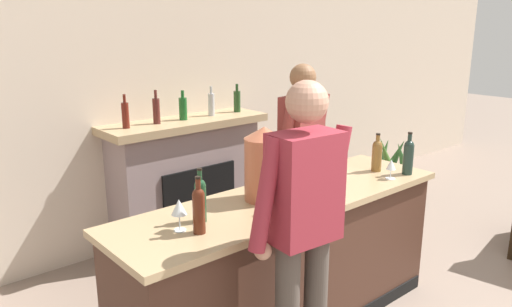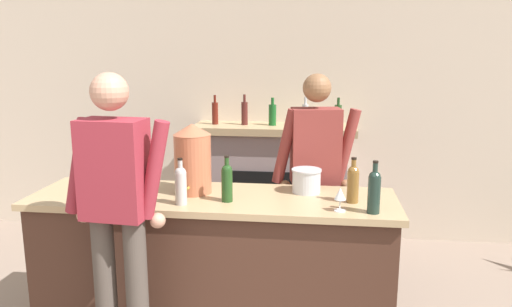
{
  "view_description": "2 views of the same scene",
  "coord_description": "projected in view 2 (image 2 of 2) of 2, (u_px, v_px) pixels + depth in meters",
  "views": [
    {
      "loc": [
        -2.22,
        -0.07,
        2.07
      ],
      "look_at": [
        -0.21,
        2.28,
        1.24
      ],
      "focal_mm": 35.0,
      "sensor_mm": 36.0,
      "label": 1
    },
    {
      "loc": [
        0.63,
        -1.02,
        1.92
      ],
      "look_at": [
        0.16,
        2.64,
        1.15
      ],
      "focal_mm": 35.0,
      "sensor_mm": 36.0,
      "label": 2
    }
  ],
  "objects": [
    {
      "name": "wall_back_panel",
      "position": [
        257.0,
        103.0,
        5.09
      ],
      "size": [
        12.0,
        0.07,
        2.75
      ],
      "color": "beige",
      "rests_on": "ground_plane"
    },
    {
      "name": "bar_counter",
      "position": [
        214.0,
        262.0,
        3.44
      ],
      "size": [
        2.45,
        0.7,
        0.95
      ],
      "color": "#42271C",
      "rests_on": "ground_plane"
    },
    {
      "name": "fireplace_stone",
      "position": [
        274.0,
        183.0,
        4.97
      ],
      "size": [
        1.57,
        0.52,
        1.49
      ],
      "color": "gray",
      "rests_on": "ground_plane"
    },
    {
      "name": "person_customer",
      "position": [
        117.0,
        214.0,
        2.84
      ],
      "size": [
        0.66,
        0.33,
        1.8
      ],
      "color": "#483E37",
      "rests_on": "ground_plane"
    },
    {
      "name": "person_bartender",
      "position": [
        315.0,
        177.0,
        3.77
      ],
      "size": [
        0.65,
        0.35,
        1.75
      ],
      "color": "#303E43",
      "rests_on": "ground_plane"
    },
    {
      "name": "copper_dispenser",
      "position": [
        193.0,
        158.0,
        3.37
      ],
      "size": [
        0.26,
        0.29,
        0.48
      ],
      "color": "#B86343",
      "rests_on": "bar_counter"
    },
    {
      "name": "ice_bucket_steel",
      "position": [
        306.0,
        181.0,
        3.41
      ],
      "size": [
        0.2,
        0.2,
        0.16
      ],
      "color": "silver",
      "rests_on": "bar_counter"
    },
    {
      "name": "wine_bottle_rose_blush",
      "position": [
        97.0,
        176.0,
        3.31
      ],
      "size": [
        0.07,
        0.07,
        0.32
      ],
      "color": "#4F2012",
      "rests_on": "bar_counter"
    },
    {
      "name": "wine_bottle_merlot_tall",
      "position": [
        227.0,
        181.0,
        3.2
      ],
      "size": [
        0.07,
        0.07,
        0.3
      ],
      "color": "#1F411A",
      "rests_on": "bar_counter"
    },
    {
      "name": "wine_bottle_burgundy_dark",
      "position": [
        181.0,
        184.0,
        3.13
      ],
      "size": [
        0.07,
        0.07,
        0.3
      ],
      "color": "#B4B3AE",
      "rests_on": "bar_counter"
    },
    {
      "name": "wine_bottle_port_short",
      "position": [
        118.0,
        172.0,
        3.42
      ],
      "size": [
        0.07,
        0.07,
        0.32
      ],
      "color": "#1A4125",
      "rests_on": "bar_counter"
    },
    {
      "name": "wine_bottle_chardonnay_pale",
      "position": [
        374.0,
        190.0,
        2.97
      ],
      "size": [
        0.08,
        0.08,
        0.32
      ],
      "color": "#1D3028",
      "rests_on": "bar_counter"
    },
    {
      "name": "wine_bottle_riesling_slim",
      "position": [
        353.0,
        182.0,
        3.18
      ],
      "size": [
        0.08,
        0.08,
        0.29
      ],
      "color": "brown",
      "rests_on": "bar_counter"
    },
    {
      "name": "wine_glass_by_dispenser",
      "position": [
        94.0,
        173.0,
        3.41
      ],
      "size": [
        0.09,
        0.09,
        0.18
      ],
      "color": "silver",
      "rests_on": "bar_counter"
    },
    {
      "name": "wine_glass_back_row",
      "position": [
        340.0,
        195.0,
        3.01
      ],
      "size": [
        0.07,
        0.07,
        0.15
      ],
      "color": "silver",
      "rests_on": "bar_counter"
    }
  ]
}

